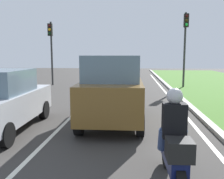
{
  "coord_description": "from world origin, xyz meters",
  "views": [
    {
      "loc": [
        1.61,
        0.2,
        2.3
      ],
      "look_at": [
        0.93,
        8.13,
        1.2
      ],
      "focal_mm": 40.27,
      "sensor_mm": 36.0,
      "label": 1
    }
  ],
  "objects": [
    {
      "name": "traffic_light_near_right",
      "position": [
        5.13,
        18.14,
        3.56
      ],
      "size": [
        0.32,
        0.5,
        5.19
      ],
      "color": "#2D2D2D",
      "rests_on": "ground"
    },
    {
      "name": "lane_line_center",
      "position": [
        -0.7,
        14.0,
        0.0
      ],
      "size": [
        0.12,
        32.0,
        0.01
      ],
      "primitive_type": "cube",
      "color": "silver",
      "rests_on": "ground"
    },
    {
      "name": "motorcycle",
      "position": [
        2.32,
        4.45,
        0.57
      ],
      "size": [
        0.41,
        1.9,
        1.01
      ],
      "rotation": [
        0.0,
        0.0,
        0.02
      ],
      "color": "#0C143F",
      "rests_on": "ground"
    },
    {
      "name": "lane_line_right_edge",
      "position": [
        3.6,
        14.0,
        0.0
      ],
      "size": [
        0.12,
        32.0,
        0.01
      ],
      "primitive_type": "cube",
      "color": "silver",
      "rests_on": "ground"
    },
    {
      "name": "ground_plane",
      "position": [
        0.0,
        14.0,
        0.0
      ],
      "size": [
        60.0,
        60.0,
        0.0
      ],
      "primitive_type": "plane",
      "color": "#383533"
    },
    {
      "name": "traffic_light_overhead_left",
      "position": [
        -4.62,
        18.91,
        3.27
      ],
      "size": [
        0.32,
        0.5,
        4.76
      ],
      "color": "#2D2D2D",
      "rests_on": "ground"
    },
    {
      "name": "car_sedan_left_lane",
      "position": [
        -2.4,
        7.4,
        0.92
      ],
      "size": [
        1.94,
        4.35,
        1.86
      ],
      "rotation": [
        0.0,
        0.0,
        0.03
      ],
      "color": "#B7BABF",
      "rests_on": "ground"
    },
    {
      "name": "curb_right",
      "position": [
        4.1,
        14.0,
        0.06
      ],
      "size": [
        0.24,
        48.0,
        0.12
      ],
      "primitive_type": "cube",
      "color": "#9E9B93",
      "rests_on": "ground"
    },
    {
      "name": "car_suv_ahead",
      "position": [
        0.91,
        8.62,
        1.17
      ],
      "size": [
        2.03,
        4.53,
        2.28
      ],
      "rotation": [
        0.0,
        0.0,
        0.02
      ],
      "color": "brown",
      "rests_on": "ground"
    },
    {
      "name": "rider_person",
      "position": [
        2.31,
        4.5,
        1.19
      ],
      "size": [
        0.51,
        0.41,
        1.16
      ],
      "rotation": [
        0.0,
        0.0,
        0.02
      ],
      "color": "black",
      "rests_on": "ground"
    }
  ]
}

